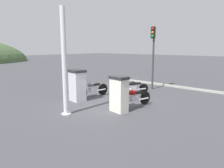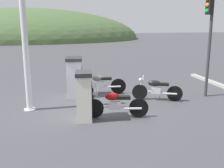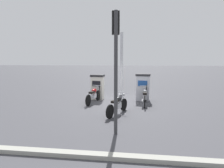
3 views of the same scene
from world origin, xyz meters
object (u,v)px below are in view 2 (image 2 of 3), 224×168
Objects in this scene: fuel_pump_far at (74,77)px; roadside_traffic_light at (209,29)px; motorcycle_near_pump at (115,103)px; canopy_support_pole at (26,51)px; motorcycle_extra at (156,89)px; fuel_pump_near at (84,96)px; motorcycle_far_pump at (100,83)px.

roadside_traffic_light is (5.17, -1.26, 1.89)m from fuel_pump_far.
motorcycle_near_pump is 0.47× the size of canopy_support_pole.
roadside_traffic_light reaches higher than motorcycle_extra.
fuel_pump_near is 1.03m from motorcycle_near_pump.
fuel_pump_near is at bearing -110.93° from motorcycle_far_pump.
canopy_support_pole reaches higher than fuel_pump_near.
fuel_pump_near reaches higher than motorcycle_near_pump.
canopy_support_pole is at bearing -153.32° from motorcycle_far_pump.
fuel_pump_far reaches higher than fuel_pump_near.
motorcycle_far_pump is at bearing 145.11° from motorcycle_extra.
fuel_pump_far is (-0.00, 2.76, 0.04)m from fuel_pump_near.
fuel_pump_far is at bearing 156.27° from motorcycle_extra.
canopy_support_pole reaches higher than motorcycle_extra.
fuel_pump_near is at bearing -38.92° from canopy_support_pole.
motorcycle_near_pump is at bearing -143.67° from motorcycle_extra.
canopy_support_pole is at bearing -179.06° from roadside_traffic_light.
motorcycle_far_pump is at bearing 26.68° from canopy_support_pole.
fuel_pump_near is 0.85× the size of motorcycle_extra.
canopy_support_pole reaches higher than motorcycle_far_pump.
canopy_support_pole is at bearing -179.46° from motorcycle_extra.
fuel_pump_near is at bearing 176.33° from motorcycle_near_pump.
motorcycle_extra is at bearing 0.54° from canopy_support_pole.
motorcycle_near_pump is at bearing -70.90° from fuel_pump_far.
roadside_traffic_light reaches higher than fuel_pump_far.
fuel_pump_far reaches higher than motorcycle_near_pump.
motorcycle_near_pump is 2.53m from motorcycle_extra.
motorcycle_far_pump is (0.09, 2.86, 0.00)m from motorcycle_near_pump.
roadside_traffic_light is 0.93× the size of canopy_support_pole.
fuel_pump_far is 3.01m from motorcycle_near_pump.
motorcycle_far_pump is 3.51m from canopy_support_pole.
fuel_pump_near reaches higher than motorcycle_far_pump.
motorcycle_near_pump is 1.12× the size of motorcycle_extra.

